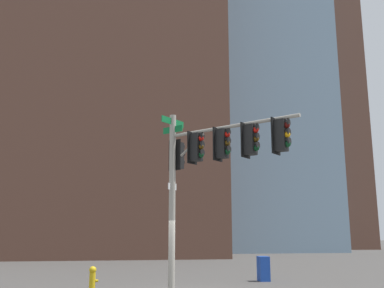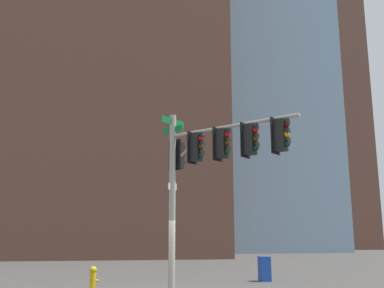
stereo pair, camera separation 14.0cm
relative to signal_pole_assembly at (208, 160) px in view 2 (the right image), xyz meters
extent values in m
cylinder|color=#9E998C|center=(-1.11, 1.10, -1.36)|extent=(0.24, 0.24, 6.42)
cylinder|color=#9E998C|center=(0.63, -0.72, 1.05)|extent=(3.57, 3.72, 0.12)
cylinder|color=#9E998C|center=(-0.49, 0.45, 0.60)|extent=(0.78, 0.81, 0.75)
cube|color=#0F6B33|center=(-1.11, 1.10, 1.60)|extent=(0.95, 0.91, 0.24)
cube|color=#0F6B33|center=(-1.11, 1.10, 1.30)|extent=(0.65, 0.68, 0.24)
cube|color=white|center=(-1.11, 1.10, -0.84)|extent=(0.35, 0.33, 0.24)
cube|color=black|center=(-0.36, 0.31, 0.49)|extent=(0.48, 0.48, 1.00)
cube|color=black|center=(-0.49, 0.45, 0.49)|extent=(0.42, 0.41, 1.16)
sphere|color=red|center=(-0.22, 0.16, 0.79)|extent=(0.20, 0.20, 0.20)
cylinder|color=black|center=(-0.17, 0.12, 0.88)|extent=(0.19, 0.19, 0.23)
sphere|color=#4C330A|center=(-0.22, 0.16, 0.49)|extent=(0.20, 0.20, 0.20)
cylinder|color=black|center=(-0.17, 0.12, 0.58)|extent=(0.19, 0.19, 0.23)
sphere|color=#0A3819|center=(-0.22, 0.16, 0.19)|extent=(0.20, 0.20, 0.20)
cylinder|color=black|center=(-0.17, 0.12, 0.28)|extent=(0.19, 0.19, 0.23)
cube|color=black|center=(0.40, -0.48, 0.49)|extent=(0.48, 0.48, 1.00)
cube|color=black|center=(0.27, -0.34, 0.49)|extent=(0.42, 0.41, 1.16)
sphere|color=red|center=(0.54, -0.63, 0.79)|extent=(0.20, 0.20, 0.20)
cylinder|color=black|center=(0.59, -0.67, 0.88)|extent=(0.19, 0.19, 0.23)
sphere|color=#4C330A|center=(0.54, -0.63, 0.49)|extent=(0.20, 0.20, 0.20)
cylinder|color=black|center=(0.59, -0.67, 0.58)|extent=(0.19, 0.19, 0.23)
sphere|color=#0A3819|center=(0.54, -0.63, 0.19)|extent=(0.20, 0.20, 0.20)
cylinder|color=black|center=(0.59, -0.67, 0.28)|extent=(0.19, 0.19, 0.23)
cube|color=black|center=(1.16, -1.27, 0.49)|extent=(0.48, 0.48, 1.00)
cube|color=black|center=(1.02, -1.13, 0.49)|extent=(0.42, 0.41, 1.16)
sphere|color=red|center=(1.30, -1.42, 0.79)|extent=(0.20, 0.20, 0.20)
cylinder|color=black|center=(1.34, -1.46, 0.88)|extent=(0.19, 0.19, 0.23)
sphere|color=#4C330A|center=(1.30, -1.42, 0.49)|extent=(0.20, 0.20, 0.20)
cylinder|color=black|center=(1.34, -1.46, 0.58)|extent=(0.19, 0.19, 0.23)
sphere|color=#0A3819|center=(1.30, -1.42, 0.19)|extent=(0.20, 0.20, 0.20)
cylinder|color=black|center=(1.34, -1.46, 0.28)|extent=(0.19, 0.19, 0.23)
cube|color=black|center=(1.91, -2.06, 0.49)|extent=(0.48, 0.48, 1.00)
cube|color=black|center=(1.78, -1.92, 0.49)|extent=(0.42, 0.41, 1.16)
sphere|color=#470A07|center=(2.05, -2.21, 0.79)|extent=(0.20, 0.20, 0.20)
cylinder|color=black|center=(2.10, -2.25, 0.88)|extent=(0.19, 0.19, 0.23)
sphere|color=#F29E0C|center=(2.05, -2.21, 0.49)|extent=(0.20, 0.20, 0.20)
cylinder|color=black|center=(2.10, -2.25, 0.58)|extent=(0.19, 0.19, 0.23)
sphere|color=#0A3819|center=(2.05, -2.21, 0.19)|extent=(0.20, 0.20, 0.20)
cylinder|color=black|center=(2.10, -2.25, 0.28)|extent=(0.19, 0.19, 0.23)
cube|color=black|center=(-0.88, 1.32, 0.35)|extent=(0.48, 0.48, 1.00)
cube|color=black|center=(-1.02, 1.19, 0.35)|extent=(0.41, 0.42, 1.16)
sphere|color=#470A07|center=(-0.74, 1.47, 0.65)|extent=(0.20, 0.20, 0.20)
cylinder|color=black|center=(-0.69, 1.51, 0.74)|extent=(0.19, 0.19, 0.23)
sphere|color=#4C330A|center=(-0.74, 1.47, 0.35)|extent=(0.20, 0.20, 0.20)
cylinder|color=black|center=(-0.69, 1.51, 0.44)|extent=(0.19, 0.19, 0.23)
sphere|color=green|center=(-0.74, 1.47, 0.05)|extent=(0.20, 0.20, 0.20)
cylinder|color=black|center=(-0.69, 1.51, 0.14)|extent=(0.19, 0.19, 0.23)
cylinder|color=gold|center=(-3.87, 2.10, -4.25)|extent=(0.22, 0.22, 0.65)
sphere|color=gold|center=(-3.87, 2.10, -3.83)|extent=(0.26, 0.26, 0.26)
cylinder|color=gold|center=(-3.71, 2.10, -4.21)|extent=(0.10, 0.09, 0.09)
cube|color=#193FA5|center=(3.34, 4.25, -4.05)|extent=(0.45, 0.57, 1.05)
cube|color=brown|center=(-6.87, 27.96, 19.30)|extent=(26.12, 15.53, 47.74)
cube|color=#845B47|center=(0.22, 38.56, 14.84)|extent=(16.90, 15.74, 38.83)
cube|color=#7A99B2|center=(8.99, 45.33, 27.31)|extent=(24.92, 32.66, 63.76)
cube|color=brown|center=(19.58, 44.33, 21.95)|extent=(20.28, 15.45, 53.04)
camera|label=1|loc=(-3.12, -14.79, -2.51)|focal=41.01mm
camera|label=2|loc=(-2.98, -14.82, -2.51)|focal=41.01mm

